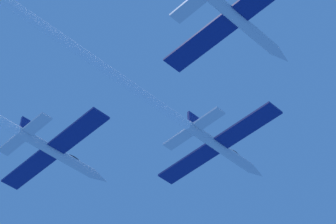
# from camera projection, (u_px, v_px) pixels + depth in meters

# --- Properties ---
(jet_lead) EXTENTS (18.36, 60.99, 3.04)m
(jet_lead) POSITION_uv_depth(u_px,v_px,m) (110.00, 72.00, 71.69)
(jet_lead) COLOR silver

